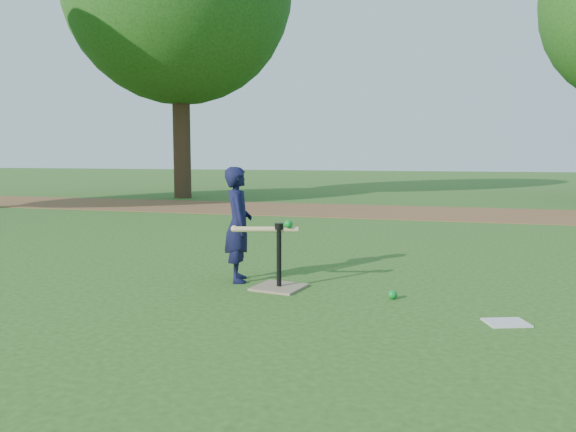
# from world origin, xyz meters

# --- Properties ---
(ground) EXTENTS (80.00, 80.00, 0.00)m
(ground) POSITION_xyz_m (0.00, 0.00, 0.00)
(ground) COLOR #285116
(ground) RESTS_ON ground
(dirt_strip) EXTENTS (24.00, 3.00, 0.01)m
(dirt_strip) POSITION_xyz_m (0.00, 7.50, 0.01)
(dirt_strip) COLOR brown
(dirt_strip) RESTS_ON ground
(child) EXTENTS (0.41, 0.48, 1.13)m
(child) POSITION_xyz_m (-0.48, 0.26, 0.56)
(child) COLOR black
(child) RESTS_ON ground
(wiffle_ball_ground) EXTENTS (0.08, 0.08, 0.08)m
(wiffle_ball_ground) POSITION_xyz_m (1.05, -0.03, 0.04)
(wiffle_ball_ground) COLOR #0B7F24
(wiffle_ball_ground) RESTS_ON ground
(clipboard) EXTENTS (0.36, 0.32, 0.01)m
(clipboard) POSITION_xyz_m (1.94, -0.51, 0.01)
(clipboard) COLOR silver
(clipboard) RESTS_ON ground
(batting_tee) EXTENTS (0.50, 0.50, 0.61)m
(batting_tee) POSITION_xyz_m (-0.00, 0.07, 0.11)
(batting_tee) COLOR #8E755A
(batting_tee) RESTS_ON ground
(swing_action) EXTENTS (0.63, 0.20, 0.13)m
(swing_action) POSITION_xyz_m (-0.11, 0.05, 0.57)
(swing_action) COLOR tan
(swing_action) RESTS_ON ground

